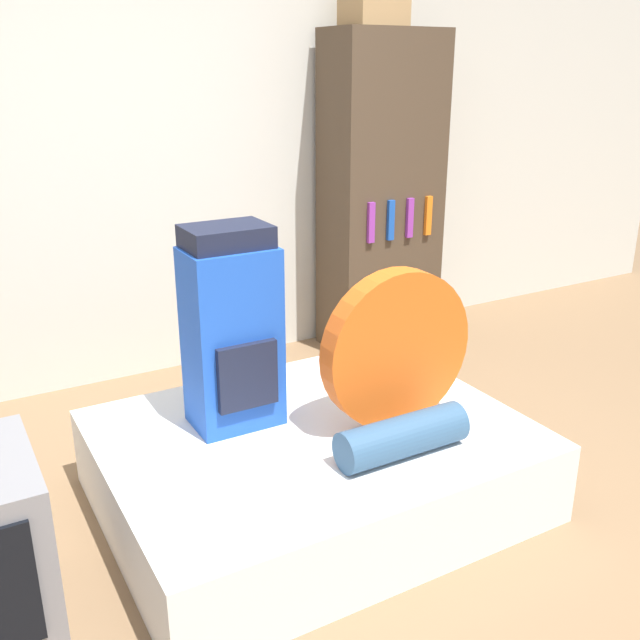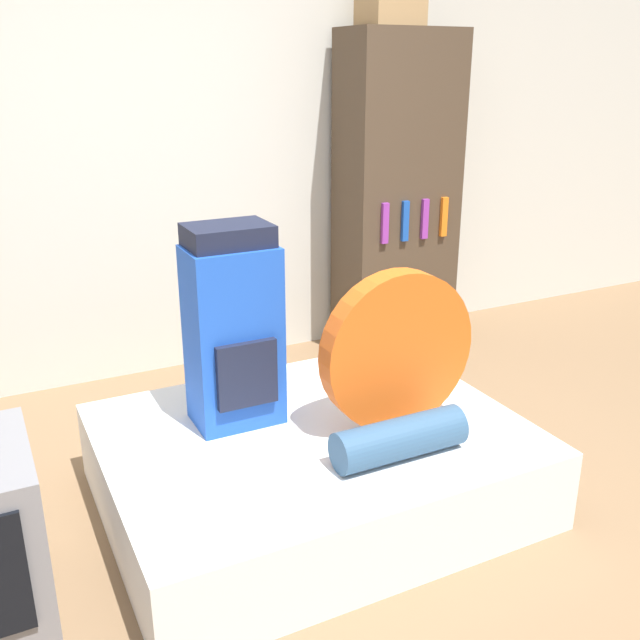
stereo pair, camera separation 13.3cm
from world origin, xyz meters
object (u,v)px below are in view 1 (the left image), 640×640
Objects in this scene: tent_bag at (396,349)px; cardboard_box at (374,3)px; sleeping_roll at (402,437)px; bookshelf at (381,196)px; backpack at (232,331)px.

cardboard_box is (0.84, 1.48, 1.36)m from tent_bag.
bookshelf is at bearing 58.40° from sleeping_roll.
cardboard_box is at bearing 60.46° from sleeping_roll.
cardboard_box is at bearing 39.66° from backpack.
tent_bag is at bearing -30.48° from backpack.
bookshelf is at bearing 57.96° from tent_bag.
bookshelf is (1.05, 1.71, 0.54)m from sleeping_roll.
tent_bag is 0.34× the size of bookshelf.
sleeping_roll is (0.43, -0.55, -0.31)m from backpack.
bookshelf is 6.01× the size of cardboard_box.
backpack is at bearing -141.89° from bookshelf.
backpack is 2.22m from cardboard_box.
bookshelf is (1.48, 1.16, 0.22)m from backpack.
sleeping_roll is 2.53m from cardboard_box.
cardboard_box reaches higher than bookshelf.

